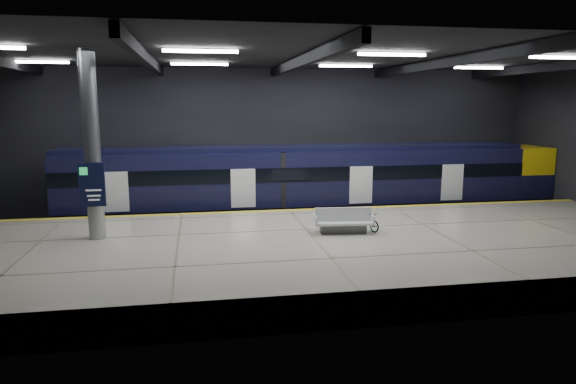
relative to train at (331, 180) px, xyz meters
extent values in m
plane|color=black|center=(-2.73, -5.50, -2.06)|extent=(30.00, 30.00, 0.00)
cube|color=black|center=(-2.73, 2.50, 1.94)|extent=(30.00, 0.10, 8.00)
cube|color=black|center=(-2.73, -13.50, 1.94)|extent=(30.00, 0.10, 8.00)
cube|color=black|center=(-2.73, -5.50, 5.94)|extent=(30.00, 16.00, 0.10)
cube|color=black|center=(-8.73, -5.50, 5.69)|extent=(0.25, 16.00, 0.40)
cube|color=black|center=(-2.73, -5.50, 5.69)|extent=(0.25, 16.00, 0.40)
cube|color=black|center=(3.27, -5.50, 5.69)|extent=(0.25, 16.00, 0.40)
cube|color=black|center=(9.27, -5.50, 5.69)|extent=(0.25, 16.00, 0.40)
cube|color=white|center=(-6.73, -7.50, 5.82)|extent=(2.60, 0.18, 0.10)
cube|color=white|center=(0.27, -7.50, 5.82)|extent=(2.60, 0.18, 0.10)
cube|color=white|center=(7.27, -7.50, 5.82)|extent=(2.60, 0.18, 0.10)
cube|color=white|center=(-13.73, -1.50, 5.82)|extent=(2.60, 0.18, 0.10)
cube|color=white|center=(-6.73, -1.50, 5.82)|extent=(2.60, 0.18, 0.10)
cube|color=white|center=(0.27, -1.50, 5.82)|extent=(2.60, 0.18, 0.10)
cube|color=white|center=(7.27, -1.50, 5.82)|extent=(2.60, 0.18, 0.10)
cube|color=beige|center=(-2.73, -8.00, -1.51)|extent=(30.00, 11.00, 1.10)
cube|color=yellow|center=(-2.73, -2.75, -0.95)|extent=(30.00, 0.40, 0.01)
cube|color=gray|center=(-2.73, -0.72, -1.98)|extent=(30.00, 0.08, 0.16)
cube|color=gray|center=(-2.73, 0.72, -1.98)|extent=(30.00, 0.08, 0.16)
cube|color=black|center=(-1.80, 0.00, -1.51)|extent=(24.00, 2.58, 0.80)
cube|color=black|center=(-1.80, 0.00, 0.27)|extent=(24.00, 2.80, 2.75)
cube|color=black|center=(-1.80, 0.00, 1.76)|extent=(24.00, 2.30, 0.24)
cube|color=black|center=(-1.80, -1.41, 0.54)|extent=(24.00, 0.04, 0.70)
cube|color=white|center=(1.20, -1.41, -0.06)|extent=(1.20, 0.05, 1.90)
cube|color=yellow|center=(11.20, 0.00, 0.27)|extent=(2.00, 2.80, 2.75)
ellipsoid|color=yellow|center=(13.80, 0.00, -0.21)|extent=(3.60, 2.52, 1.90)
cube|color=black|center=(11.50, 0.00, 0.44)|extent=(1.60, 2.38, 0.80)
cube|color=#595B60|center=(-1.43, -7.30, -0.79)|extent=(1.81, 0.73, 0.33)
cube|color=silver|center=(-1.43, -7.30, -0.54)|extent=(2.29, 1.16, 0.09)
cube|color=silver|center=(-1.43, -7.30, -0.23)|extent=(2.20, 0.31, 0.55)
cube|color=silver|center=(-2.53, -7.19, -0.41)|extent=(0.16, 0.94, 0.33)
cube|color=silver|center=(-0.33, -7.42, -0.41)|extent=(0.16, 0.94, 0.33)
imported|color=#99999E|center=(-0.39, -7.06, -0.59)|extent=(1.02, 1.50, 0.75)
cube|color=black|center=(-0.99, -7.06, -0.78)|extent=(0.32, 0.22, 0.35)
cylinder|color=#9EA0A5|center=(-10.73, -6.50, 2.49)|extent=(0.60, 0.60, 6.90)
cube|color=black|center=(-10.73, -6.92, 1.14)|extent=(0.90, 0.12, 1.60)
camera|label=1|loc=(-6.94, -26.13, 4.01)|focal=32.00mm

